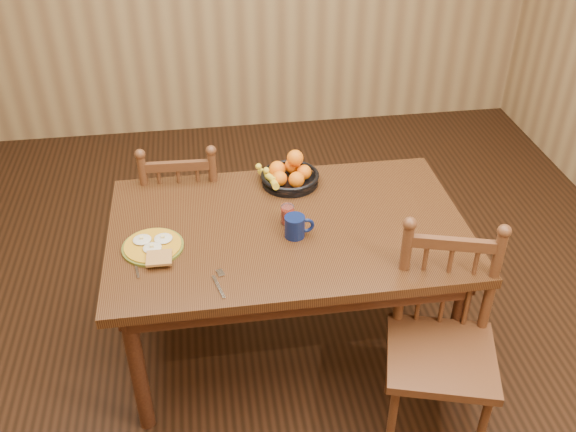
{
  "coord_description": "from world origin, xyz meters",
  "views": [
    {
      "loc": [
        -0.34,
        -2.32,
        2.44
      ],
      "look_at": [
        0.0,
        0.0,
        0.8
      ],
      "focal_mm": 40.0,
      "sensor_mm": 36.0,
      "label": 1
    }
  ],
  "objects": [
    {
      "name": "chair_near",
      "position": [
        0.56,
        -0.56,
        0.47
      ],
      "size": [
        0.54,
        0.53,
        0.97
      ],
      "rotation": [
        0.0,
        0.0,
        -0.28
      ],
      "color": "#482515",
      "rests_on": "ground"
    },
    {
      "name": "coffee_mug",
      "position": [
        0.02,
        -0.08,
        0.8
      ],
      "size": [
        0.13,
        0.09,
        0.1
      ],
      "color": "#0B1640",
      "rests_on": "dining_table"
    },
    {
      "name": "breakfast_plate",
      "position": [
        -0.6,
        -0.09,
        0.76
      ],
      "size": [
        0.26,
        0.29,
        0.04
      ],
      "color": "#59601E",
      "rests_on": "dining_table"
    },
    {
      "name": "room",
      "position": [
        0.0,
        0.0,
        1.35
      ],
      "size": [
        4.52,
        5.02,
        2.72
      ],
      "color": "black",
      "rests_on": "ground"
    },
    {
      "name": "spoon",
      "position": [
        -0.67,
        -0.17,
        0.75
      ],
      "size": [
        0.05,
        0.16,
        0.01
      ],
      "rotation": [
        0.0,
        0.0,
        0.17
      ],
      "color": "silver",
      "rests_on": "dining_table"
    },
    {
      "name": "fruit_bowl",
      "position": [
        0.06,
        0.36,
        0.8
      ],
      "size": [
        0.32,
        0.29,
        0.17
      ],
      "color": "black",
      "rests_on": "dining_table"
    },
    {
      "name": "dining_table",
      "position": [
        0.0,
        0.0,
        0.67
      ],
      "size": [
        1.6,
        1.0,
        0.75
      ],
      "color": "black",
      "rests_on": "ground"
    },
    {
      "name": "chair_far",
      "position": [
        -0.48,
        0.58,
        0.45
      ],
      "size": [
        0.43,
        0.41,
        0.92
      ],
      "rotation": [
        0.0,
        0.0,
        3.1
      ],
      "color": "#482515",
      "rests_on": "ground"
    },
    {
      "name": "juice_glass",
      "position": [
        0.0,
        0.02,
        0.79
      ],
      "size": [
        0.06,
        0.06,
        0.09
      ],
      "color": "silver",
      "rests_on": "dining_table"
    },
    {
      "name": "fork",
      "position": [
        -0.33,
        -0.35,
        0.75
      ],
      "size": [
        0.05,
        0.18,
        0.0
      ],
      "rotation": [
        0.0,
        0.0,
        0.25
      ],
      "color": "silver",
      "rests_on": "dining_table"
    }
  ]
}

